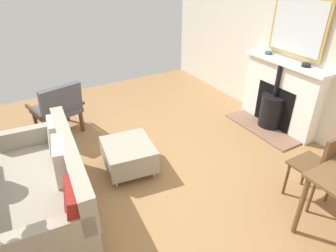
# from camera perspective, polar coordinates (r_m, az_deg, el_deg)

# --- Properties ---
(ground_plane) EXTENTS (5.33, 6.01, 0.01)m
(ground_plane) POSITION_cam_1_polar(r_m,az_deg,el_deg) (3.82, -6.66, -9.12)
(ground_plane) COLOR olive
(wall_left) EXTENTS (0.12, 6.01, 2.72)m
(wall_left) POSITION_cam_1_polar(r_m,az_deg,el_deg) (4.77, 23.94, 15.16)
(wall_left) COLOR beige
(wall_left) RESTS_ON ground
(fireplace) EXTENTS (0.62, 1.38, 1.07)m
(fireplace) POSITION_cam_1_polar(r_m,az_deg,el_deg) (4.89, 20.37, 4.95)
(fireplace) COLOR brown
(fireplace) RESTS_ON ground
(mirror_over_mantel) EXTENTS (0.04, 0.90, 0.80)m
(mirror_over_mantel) POSITION_cam_1_polar(r_m,az_deg,el_deg) (4.66, 23.76, 17.05)
(mirror_over_mantel) COLOR tan
(mantel_bowl_near) EXTENTS (0.12, 0.12, 0.04)m
(mantel_bowl_near) POSITION_cam_1_polar(r_m,az_deg,el_deg) (4.91, 18.73, 13.19)
(mantel_bowl_near) COLOR #334C56
(mantel_bowl_near) RESTS_ON fireplace
(mantel_bowl_far) EXTENTS (0.12, 0.12, 0.05)m
(mantel_bowl_far) POSITION_cam_1_polar(r_m,az_deg,el_deg) (4.52, 24.98, 10.59)
(mantel_bowl_far) COLOR black
(mantel_bowl_far) RESTS_ON fireplace
(sofa) EXTENTS (0.92, 1.78, 0.82)m
(sofa) POSITION_cam_1_polar(r_m,az_deg,el_deg) (3.29, -21.88, -10.71)
(sofa) COLOR #B2B2B7
(sofa) RESTS_ON ground
(ottoman) EXTENTS (0.67, 0.72, 0.37)m
(ottoman) POSITION_cam_1_polar(r_m,az_deg,el_deg) (3.76, -7.57, -5.38)
(ottoman) COLOR #B2B2B7
(ottoman) RESTS_ON ground
(armchair_accent) EXTENTS (0.79, 0.72, 0.83)m
(armchair_accent) POSITION_cam_1_polar(r_m,az_deg,el_deg) (4.63, -20.33, 3.51)
(armchair_accent) COLOR #4C3321
(armchair_accent) RESTS_ON ground
(dining_chair_near_fireplace) EXTENTS (0.40, 0.40, 0.90)m
(dining_chair_near_fireplace) POSITION_cam_1_polar(r_m,az_deg,el_deg) (3.46, 27.48, -6.47)
(dining_chair_near_fireplace) COLOR brown
(dining_chair_near_fireplace) RESTS_ON ground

